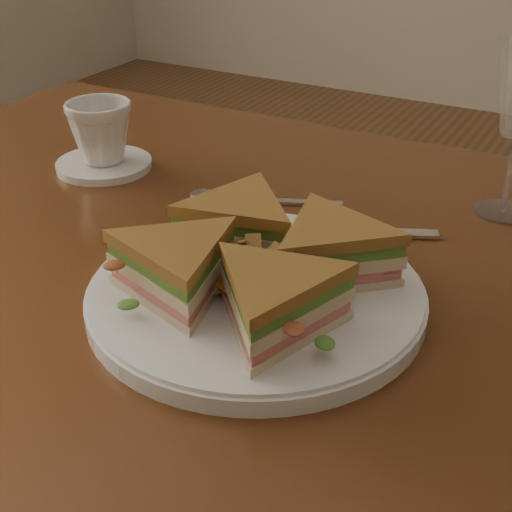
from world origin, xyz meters
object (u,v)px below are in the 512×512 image
object	(u,v)px
coffee_cup	(101,132)
saucer	(104,165)
plate	(256,296)
table	(251,328)
spoon	(227,198)
knife	(332,232)
sandwich_wedges	(256,261)

from	to	relation	value
coffee_cup	saucer	bearing A→B (deg)	0.00
saucer	plate	bearing A→B (deg)	-29.49
table	plate	xyz separation A→B (m)	(0.05, -0.08, 0.11)
spoon	knife	distance (m)	0.14
table	plate	size ratio (longest dim) A/B	3.89
table	coffee_cup	xyz separation A→B (m)	(-0.28, 0.10, 0.15)
plate	knife	xyz separation A→B (m)	(0.01, 0.16, -0.01)
plate	knife	world-z (taller)	plate
spoon	coffee_cup	distance (m)	0.20
plate	spoon	size ratio (longest dim) A/B	1.78
spoon	coffee_cup	bearing A→B (deg)	153.47
table	coffee_cup	size ratio (longest dim) A/B	14.14
spoon	coffee_cup	xyz separation A→B (m)	(-0.20, 0.01, 0.05)
table	coffee_cup	world-z (taller)	coffee_cup
coffee_cup	sandwich_wedges	bearing A→B (deg)	-28.76
table	spoon	bearing A→B (deg)	132.30
spoon	knife	size ratio (longest dim) A/B	0.86
table	coffee_cup	distance (m)	0.33
plate	spoon	distance (m)	0.22
table	knife	xyz separation A→B (m)	(0.06, 0.08, 0.10)
sandwich_wedges	saucer	bearing A→B (deg)	150.51
knife	spoon	bearing A→B (deg)	148.47
sandwich_wedges	spoon	size ratio (longest dim) A/B	1.72
plate	sandwich_wedges	world-z (taller)	sandwich_wedges
spoon	knife	xyz separation A→B (m)	(0.14, -0.02, -0.00)
knife	coffee_cup	world-z (taller)	coffee_cup
table	sandwich_wedges	size ratio (longest dim) A/B	4.04
spoon	saucer	world-z (taller)	same
sandwich_wedges	knife	size ratio (longest dim) A/B	1.48
table	saucer	bearing A→B (deg)	159.73
knife	saucer	world-z (taller)	saucer
knife	saucer	bearing A→B (deg)	150.25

